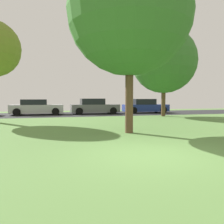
% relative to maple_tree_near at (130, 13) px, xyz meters
% --- Properties ---
extents(ground_plane, '(44.00, 44.00, 0.00)m').
position_rel_maple_tree_near_xyz_m(ground_plane, '(-0.74, -3.87, -5.16)').
color(ground_plane, '#5B8442').
extents(road_strip, '(44.00, 6.40, 0.01)m').
position_rel_maple_tree_near_xyz_m(road_strip, '(-0.74, 12.13, -5.16)').
color(road_strip, '#28282B').
rests_on(road_strip, ground_plane).
extents(maple_tree_near, '(5.36, 5.36, 7.85)m').
position_rel_maple_tree_near_xyz_m(maple_tree_near, '(0.00, 0.00, 0.00)').
color(maple_tree_near, brown).
rests_on(maple_tree_near, ground_plane).
extents(birch_tree_lone, '(5.35, 5.35, 7.26)m').
position_rel_maple_tree_near_xyz_m(birch_tree_lone, '(5.75, 7.91, -0.59)').
color(birch_tree_lone, brown).
rests_on(birch_tree_lone, ground_plane).
extents(parked_car_silver, '(4.56, 2.10, 1.38)m').
position_rel_maple_tree_near_xyz_m(parked_car_silver, '(-4.52, 12.37, -4.52)').
color(parked_car_silver, '#B7B7BC').
rests_on(parked_car_silver, ground_plane).
extents(parked_car_grey, '(4.52, 2.04, 1.45)m').
position_rel_maple_tree_near_xyz_m(parked_car_grey, '(0.73, 12.22, -4.50)').
color(parked_car_grey, slate).
rests_on(parked_car_grey, ground_plane).
extents(parked_car_blue, '(4.51, 1.95, 1.40)m').
position_rel_maple_tree_near_xyz_m(parked_car_blue, '(5.99, 12.32, -4.52)').
color(parked_car_blue, '#233893').
rests_on(parked_car_blue, ground_plane).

